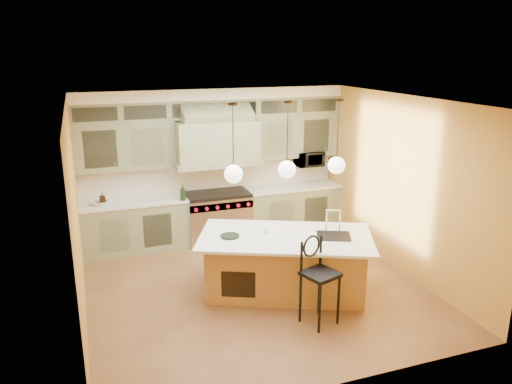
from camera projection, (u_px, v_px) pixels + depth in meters
name	position (u px, v px, depth m)	size (l,w,h in m)	color
floor	(255.00, 288.00, 7.78)	(5.00, 5.00, 0.00)	brown
ceiling	(255.00, 100.00, 6.97)	(5.00, 5.00, 0.00)	white
wall_back	(212.00, 163.00, 9.64)	(5.00, 5.00, 0.00)	#B58231
wall_front	(336.00, 266.00, 5.11)	(5.00, 5.00, 0.00)	#B58231
wall_left	(76.00, 217.00, 6.57)	(5.00, 5.00, 0.00)	#B58231
wall_right	(398.00, 184.00, 8.18)	(5.00, 5.00, 0.00)	#B58231
back_cabinetry	(215.00, 167.00, 9.40)	(5.00, 0.77, 2.90)	gray
range	(218.00, 216.00, 9.58)	(1.20, 0.74, 0.96)	silver
kitchen_island	(286.00, 263.00, 7.55)	(2.87, 2.26, 1.35)	#AA7B3C
counter_stool	(318.00, 275.00, 6.63)	(0.54, 0.54, 1.21)	black
microwave	(309.00, 159.00, 10.04)	(0.54, 0.37, 0.30)	black
oil_bottle_a	(183.00, 193.00, 8.99)	(0.11, 0.11, 0.29)	black
oil_bottle_b	(102.00, 199.00, 8.76)	(0.10, 0.10, 0.22)	black
fruit_bowl	(100.00, 203.00, 8.77)	(0.30, 0.30, 0.07)	white
cup	(266.00, 231.00, 7.47)	(0.09, 0.09, 0.08)	white
pendant_left	(233.00, 172.00, 6.88)	(0.26, 0.26, 1.11)	#2D2319
pendant_center	(287.00, 168.00, 7.14)	(0.26, 0.26, 1.11)	#2D2319
pendant_right	(337.00, 163.00, 7.39)	(0.26, 0.26, 1.11)	#2D2319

